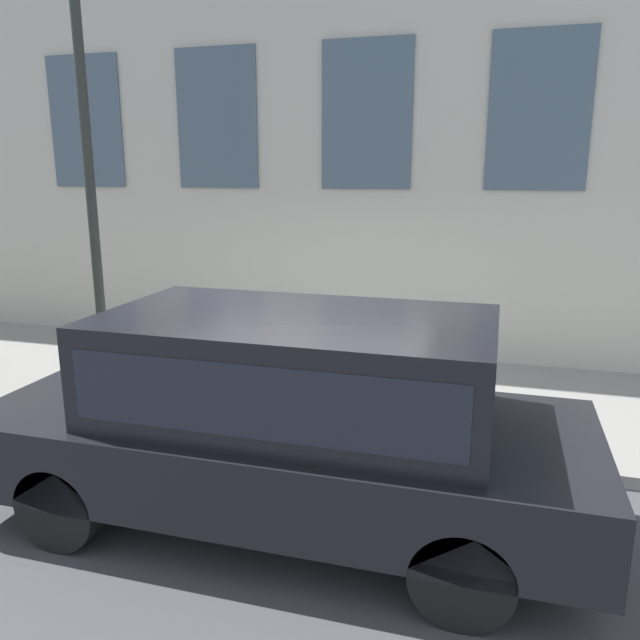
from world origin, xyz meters
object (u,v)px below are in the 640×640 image
Objects in this scene: person at (356,356)px; parked_truck_charcoal_near at (290,407)px; fire_hydrant at (284,384)px; street_lamp at (79,57)px.

person is 0.24× the size of parked_truck_charcoal_near.
person is at bearing -70.53° from fire_hydrant.
person is 0.18× the size of street_lamp.
street_lamp reaches higher than fire_hydrant.
fire_hydrant is 0.16× the size of parked_truck_charcoal_near.
street_lamp is (2.19, 3.24, 3.04)m from parked_truck_charcoal_near.
parked_truck_charcoal_near is (-1.97, 0.08, 0.15)m from person.
fire_hydrant is at bearing 21.01° from parked_truck_charcoal_near.
person is 4.61m from street_lamp.
person reaches higher than fire_hydrant.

